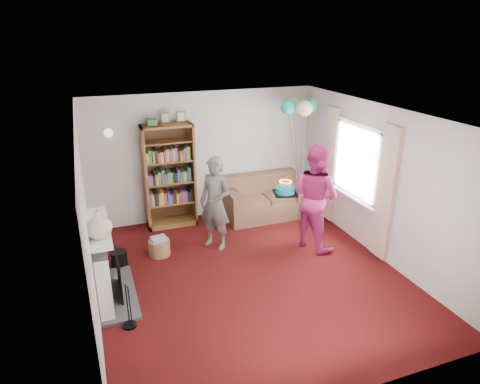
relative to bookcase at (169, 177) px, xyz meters
name	(u,v)px	position (x,y,z in m)	size (l,w,h in m)	color
ground	(250,276)	(0.75, -2.30, -0.97)	(5.00, 5.00, 0.00)	black
wall_back	(204,156)	(0.75, 0.21, 0.28)	(4.50, 0.02, 2.50)	silver
wall_left	(87,225)	(-1.51, -2.30, 0.28)	(0.02, 5.00, 2.50)	silver
wall_right	(380,183)	(3.01, -2.30, 0.28)	(0.02, 5.00, 2.50)	silver
ceiling	(252,115)	(0.75, -2.30, 1.54)	(4.50, 5.00, 0.01)	white
fireplace	(106,265)	(-1.34, -2.11, -0.46)	(0.55, 1.80, 1.12)	#3F3F42
window_bay	(356,175)	(2.95, -1.70, 0.24)	(0.14, 2.02, 2.20)	white
wall_sconce	(108,133)	(-1.00, 0.06, 0.91)	(0.16, 0.23, 0.16)	gold
bookcase	(169,177)	(0.00, 0.00, 0.00)	(0.94, 0.42, 2.19)	#472B14
sofa	(263,200)	(1.84, -0.24, -0.65)	(1.58, 0.84, 0.84)	brown
wicker_basket	(159,247)	(-0.45, -1.15, -0.82)	(0.36, 0.36, 0.33)	olive
person_striped	(215,203)	(0.54, -1.18, -0.15)	(0.59, 0.39, 1.63)	black
person_magenta	(315,197)	(2.16, -1.73, -0.05)	(0.89, 0.69, 1.83)	#AF2364
birthday_cake	(285,190)	(1.60, -1.70, 0.14)	(0.37, 0.37, 0.22)	black
balloons	(299,106)	(2.44, -0.45, 1.25)	(0.74, 0.74, 1.72)	#3F3F3F
mantel_vase	(98,224)	(-1.37, -2.45, 0.34)	(0.34, 0.34, 0.36)	beige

